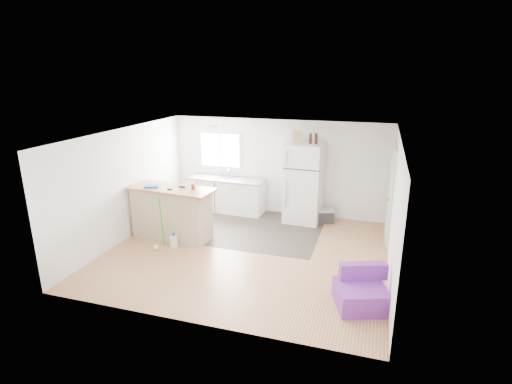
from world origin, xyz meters
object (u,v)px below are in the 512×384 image
bottle_right (316,139)px  kitchen_cabinets (227,195)px  purple_seat (361,292)px  blue_tray (152,186)px  cooler (324,215)px  bottle_left (311,139)px  peninsula (172,213)px  red_cup (193,187)px  mop (158,239)px  cleaner_jug (174,241)px  refrigerator (304,183)px  cardboard_box (297,137)px

bottle_right → kitchen_cabinets: bearing=177.4°
kitchen_cabinets → purple_seat: bearing=-41.0°
purple_seat → blue_tray: bearing=142.9°
cooler → bottle_right: 1.89m
cooler → bottle_right: (-0.27, -0.04, 1.87)m
kitchen_cabinets → bottle_left: 2.67m
peninsula → red_cup: bearing=7.3°
bottle_left → bottle_right: same height
mop → red_cup: red_cup is taller
red_cup → blue_tray: 0.94m
cleaner_jug → blue_tray: bearing=141.2°
kitchen_cabinets → blue_tray: 2.35m
kitchen_cabinets → peninsula: 2.05m
refrigerator → red_cup: refrigerator is taller
kitchen_cabinets → peninsula: (-0.53, -1.97, 0.13)m
purple_seat → mop: mop is taller
peninsula → bottle_right: (2.79, 1.87, 1.46)m
refrigerator → cleaner_jug: bearing=-132.2°
red_cup → bottle_left: 2.92m
refrigerator → mop: refrigerator is taller
peninsula → cooler: 3.64m
mop → kitchen_cabinets: bearing=52.2°
cleaner_jug → mop: bearing=-149.3°
cleaner_jug → mop: size_ratio=0.26×
red_cup → blue_tray: (-0.94, -0.09, -0.04)m
purple_seat → mop: (-4.11, 0.85, 0.01)m
kitchen_cabinets → refrigerator: (2.01, -0.11, 0.51)m
refrigerator → mop: 3.65m
cooler → purple_seat: size_ratio=0.55×
kitchen_cabinets → purple_seat: 5.00m
cardboard_box → kitchen_cabinets: bearing=174.4°
refrigerator → cooler: bearing=7.8°
bottle_left → cardboard_box: bearing=-174.7°
red_cup → cardboard_box: size_ratio=0.40×
refrigerator → cardboard_box: bearing=-155.2°
cooler → red_cup: red_cup is taller
cooler → mop: bearing=-159.3°
mop → cardboard_box: 3.86m
cleaner_jug → red_cup: 1.20m
refrigerator → cleaner_jug: size_ratio=6.24×
blue_tray → cleaner_jug: bearing=-29.6°
kitchen_cabinets → cooler: bearing=1.9°
cooler → peninsula: bearing=-167.4°
purple_seat → cardboard_box: size_ratio=3.16×
red_cup → cleaner_jug: bearing=-119.8°
purple_seat → cleaner_jug: size_ratio=3.08×
cooler → purple_seat: 3.58m
purple_seat → red_cup: (-3.59, 1.53, 0.98)m
kitchen_cabinets → red_cup: 2.09m
cooler → bottle_left: bottle_left is taller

